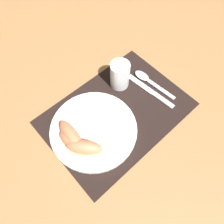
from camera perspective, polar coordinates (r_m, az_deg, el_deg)
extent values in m
plane|color=#A37547|center=(0.74, 1.19, -0.27)|extent=(3.00, 3.00, 0.00)
cube|color=black|center=(0.74, 1.19, -0.20)|extent=(0.48, 0.34, 0.00)
cylinder|color=white|center=(0.71, -5.06, -4.37)|extent=(0.28, 0.28, 0.02)
cylinder|color=silver|center=(0.76, 2.04, 9.67)|extent=(0.07, 0.07, 0.10)
cylinder|color=yellow|center=(0.78, 1.99, 8.52)|extent=(0.06, 0.06, 0.05)
cube|color=silver|center=(0.78, 13.18, 3.07)|extent=(0.02, 0.09, 0.01)
cube|color=silver|center=(0.81, 6.95, 7.57)|extent=(0.03, 0.13, 0.01)
cube|color=silver|center=(0.81, 12.69, 5.77)|extent=(0.02, 0.12, 0.01)
ellipsoid|color=silver|center=(0.83, 7.80, 9.41)|extent=(0.04, 0.06, 0.01)
cube|color=silver|center=(0.70, -1.61, -3.16)|extent=(0.12, 0.04, 0.00)
cube|color=silver|center=(0.69, -8.37, -6.61)|extent=(0.07, 0.04, 0.00)
ellipsoid|color=#F4DB84|center=(0.69, -10.16, -6.90)|extent=(0.06, 0.14, 0.01)
ellipsoid|color=#F4845B|center=(0.67, -10.40, -6.34)|extent=(0.05, 0.13, 0.04)
ellipsoid|color=#F4DB84|center=(0.68, -9.74, -8.47)|extent=(0.06, 0.11, 0.01)
ellipsoid|color=#F4845B|center=(0.67, -9.93, -8.01)|extent=(0.06, 0.11, 0.04)
ellipsoid|color=#F4DB84|center=(0.67, -7.10, -9.61)|extent=(0.11, 0.12, 0.01)
ellipsoid|color=#F4845B|center=(0.65, -7.27, -9.09)|extent=(0.10, 0.11, 0.05)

